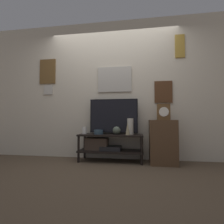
{
  "coord_description": "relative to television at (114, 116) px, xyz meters",
  "views": [
    {
      "loc": [
        0.51,
        -2.87,
        0.74
      ],
      "look_at": [
        0.02,
        0.24,
        0.88
      ],
      "focal_mm": 28.0,
      "sensor_mm": 36.0,
      "label": 1
    }
  ],
  "objects": [
    {
      "name": "ground_plane",
      "position": [
        -0.04,
        -0.33,
        -0.81
      ],
      "size": [
        12.0,
        12.0,
        0.0
      ],
      "primitive_type": "plane",
      "color": "#4C3D2D"
    },
    {
      "name": "wall_back",
      "position": [
        -0.04,
        0.16,
        0.54
      ],
      "size": [
        6.4,
        0.08,
        2.7
      ],
      "color": "beige",
      "rests_on": "ground_plane"
    },
    {
      "name": "media_console",
      "position": [
        -0.12,
        -0.09,
        -0.51
      ],
      "size": [
        1.15,
        0.4,
        0.48
      ],
      "color": "black",
      "rests_on": "ground_plane"
    },
    {
      "name": "television",
      "position": [
        0.0,
        0.0,
        0.0
      ],
      "size": [
        0.89,
        0.05,
        0.64
      ],
      "color": "black",
      "rests_on": "media_console"
    },
    {
      "name": "vase_round_glass",
      "position": [
        0.07,
        -0.13,
        -0.26
      ],
      "size": [
        0.14,
        0.14,
        0.14
      ],
      "color": "#4C5647",
      "rests_on": "media_console"
    },
    {
      "name": "vase_tall_ceramic",
      "position": [
        0.31,
        -0.1,
        -0.19
      ],
      "size": [
        0.11,
        0.11,
        0.29
      ],
      "color": "beige",
      "rests_on": "media_console"
    },
    {
      "name": "vase_wide_bowl",
      "position": [
        -0.26,
        -0.13,
        -0.29
      ],
      "size": [
        0.16,
        0.16,
        0.08
      ],
      "color": "#2D4251",
      "rests_on": "media_console"
    },
    {
      "name": "vase_slim_bronze",
      "position": [
        0.27,
        -0.22,
        -0.22
      ],
      "size": [
        0.07,
        0.07,
        0.22
      ],
      "color": "tan",
      "rests_on": "media_console"
    },
    {
      "name": "candle_jar",
      "position": [
        -0.54,
        -0.07,
        -0.27
      ],
      "size": [
        0.08,
        0.08,
        0.13
      ],
      "color": "silver",
      "rests_on": "media_console"
    },
    {
      "name": "side_table",
      "position": [
        0.86,
        -0.11,
        -0.44
      ],
      "size": [
        0.44,
        0.46,
        0.74
      ],
      "color": "#513823",
      "rests_on": "ground_plane"
    },
    {
      "name": "mantel_clock",
      "position": [
        0.89,
        -0.07,
        0.07
      ],
      "size": [
        0.22,
        0.11,
        0.28
      ],
      "color": "brown",
      "rests_on": "side_table"
    }
  ]
}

